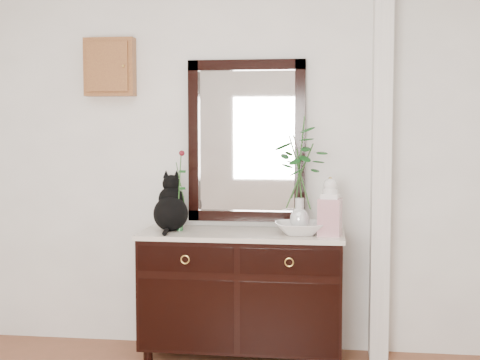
# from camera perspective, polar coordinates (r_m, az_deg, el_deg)

# --- Properties ---
(wall_back) EXTENTS (3.60, 0.04, 2.70)m
(wall_back) POSITION_cam_1_polar(r_m,az_deg,el_deg) (4.60, -0.66, 2.22)
(wall_back) COLOR white
(wall_back) RESTS_ON ground
(pilaster) EXTENTS (0.12, 0.20, 2.70)m
(pilaster) POSITION_cam_1_polar(r_m,az_deg,el_deg) (4.48, 11.95, 2.06)
(pilaster) COLOR white
(pilaster) RESTS_ON ground
(sideboard) EXTENTS (1.33, 0.52, 0.82)m
(sideboard) POSITION_cam_1_polar(r_m,az_deg,el_deg) (4.46, 0.17, -9.23)
(sideboard) COLOR black
(sideboard) RESTS_ON ground
(wall_mirror) EXTENTS (0.80, 0.06, 1.10)m
(wall_mirror) POSITION_cam_1_polar(r_m,az_deg,el_deg) (4.57, 0.56, 3.33)
(wall_mirror) COLOR black
(wall_mirror) RESTS_ON wall_back
(key_cabinet) EXTENTS (0.35, 0.10, 0.40)m
(key_cabinet) POSITION_cam_1_polar(r_m,az_deg,el_deg) (4.77, -11.04, 9.44)
(key_cabinet) COLOR brown
(key_cabinet) RESTS_ON wall_back
(cat) EXTENTS (0.31, 0.36, 0.38)m
(cat) POSITION_cam_1_polar(r_m,az_deg,el_deg) (4.46, -5.94, -1.90)
(cat) COLOR black
(cat) RESTS_ON sideboard
(lotus_bowl) EXTENTS (0.36, 0.36, 0.08)m
(lotus_bowl) POSITION_cam_1_polar(r_m,az_deg,el_deg) (4.31, 5.09, -4.12)
(lotus_bowl) COLOR silver
(lotus_bowl) RESTS_ON sideboard
(vase_branches) EXTENTS (0.39, 0.39, 0.75)m
(vase_branches) POSITION_cam_1_polar(r_m,az_deg,el_deg) (4.27, 5.12, 0.60)
(vase_branches) COLOR silver
(vase_branches) RESTS_ON lotus_bowl
(bud_vase_rose) EXTENTS (0.09, 0.09, 0.54)m
(bud_vase_rose) POSITION_cam_1_polar(r_m,az_deg,el_deg) (4.44, -5.17, -0.84)
(bud_vase_rose) COLOR #276131
(bud_vase_rose) RESTS_ON sideboard
(ginger_jar) EXTENTS (0.16, 0.16, 0.38)m
(ginger_jar) POSITION_cam_1_polar(r_m,az_deg,el_deg) (4.25, 7.69, -2.23)
(ginger_jar) COLOR silver
(ginger_jar) RESTS_ON sideboard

